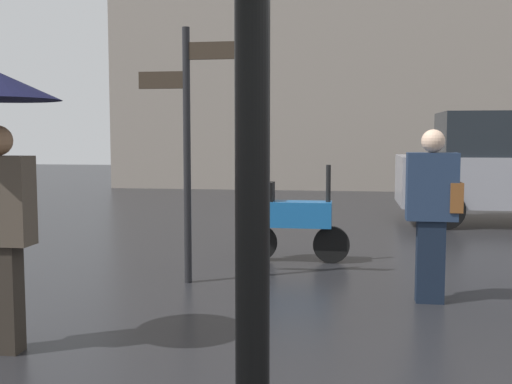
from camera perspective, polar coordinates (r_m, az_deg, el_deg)
name	(u,v)px	position (r m, az deg, el deg)	size (l,w,h in m)	color
pedestrian_with_bag	(433,205)	(6.22, 15.71, -1.16)	(0.51, 0.24, 1.66)	black
parked_scooter	(291,218)	(7.98, 3.22, -2.39)	(1.38, 0.32, 1.23)	black
parked_car_left	(512,168)	(12.26, 22.15, 2.04)	(4.13, 1.94, 2.01)	gray
street_signpost	(187,129)	(6.80, -6.22, 5.68)	(1.08, 0.08, 2.74)	black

